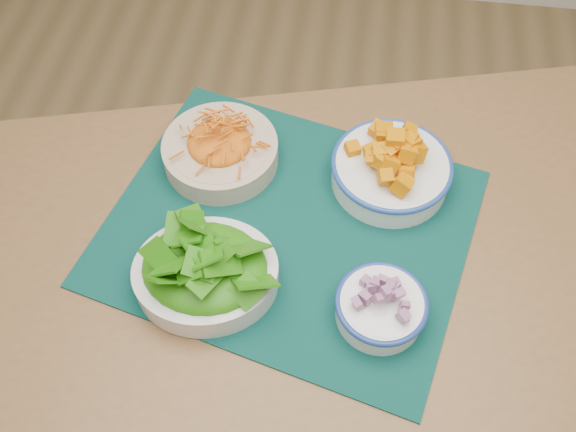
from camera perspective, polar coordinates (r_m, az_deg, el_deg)
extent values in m
cube|color=brown|center=(1.07, 4.00, -5.20)|extent=(1.40, 1.11, 0.04)
cylinder|color=brown|center=(1.61, -18.79, -3.09)|extent=(0.06, 0.06, 0.71)
cylinder|color=brown|center=(1.71, 19.65, 1.14)|extent=(0.06, 0.06, 0.71)
cube|color=black|center=(1.09, 0.00, -0.96)|extent=(0.69, 0.61, 0.00)
cylinder|color=beige|center=(1.16, -6.01, 5.65)|extent=(0.22, 0.22, 0.05)
ellipsoid|color=orange|center=(1.13, -6.19, 7.00)|extent=(0.18, 0.18, 0.04)
cylinder|color=white|center=(1.14, 9.10, 3.86)|extent=(0.27, 0.27, 0.05)
torus|color=#204295|center=(1.12, 9.24, 4.55)|extent=(0.21, 0.21, 0.01)
ellipsoid|color=orange|center=(1.10, 9.46, 5.61)|extent=(0.18, 0.18, 0.06)
ellipsoid|color=#136004|center=(0.97, -7.59, -3.76)|extent=(0.20, 0.17, 0.06)
cylinder|color=white|center=(1.00, 8.20, -8.15)|extent=(0.16, 0.16, 0.05)
torus|color=navy|center=(0.98, 8.34, -7.65)|extent=(0.14, 0.14, 0.01)
ellipsoid|color=#6B144D|center=(0.96, 8.46, -7.18)|extent=(0.12, 0.12, 0.03)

